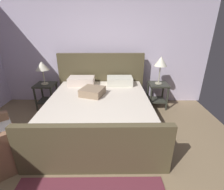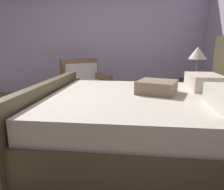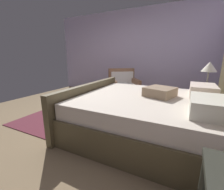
% 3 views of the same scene
% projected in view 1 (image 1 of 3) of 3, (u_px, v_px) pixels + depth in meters
% --- Properties ---
extents(ground_plane, '(5.00, 5.23, 0.02)m').
position_uv_depth(ground_plane, '(91.00, 189.00, 2.00)').
color(ground_plane, '#867052').
extents(wall_back, '(5.12, 0.12, 2.63)m').
position_uv_depth(wall_back, '(103.00, 50.00, 3.95)').
color(wall_back, silver).
rests_on(wall_back, ground).
extents(bed, '(2.06, 2.30, 1.27)m').
position_uv_depth(bed, '(99.00, 110.00, 3.14)').
color(bed, brown).
rests_on(bed, ground).
extents(nightstand_right, '(0.44, 0.44, 0.60)m').
position_uv_depth(nightstand_right, '(157.00, 91.00, 3.89)').
color(nightstand_right, '#303229').
rests_on(nightstand_right, ground).
extents(table_lamp_right, '(0.29, 0.29, 0.63)m').
position_uv_depth(table_lamp_right, '(161.00, 62.00, 3.62)').
color(table_lamp_right, '#B7B293').
rests_on(table_lamp_right, nightstand_right).
extents(nightstand_left, '(0.44, 0.44, 0.60)m').
position_uv_depth(nightstand_left, '(46.00, 92.00, 3.87)').
color(nightstand_left, '#303229').
rests_on(nightstand_left, ground).
extents(table_lamp_left, '(0.29, 0.29, 0.53)m').
position_uv_depth(table_lamp_left, '(42.00, 66.00, 3.63)').
color(table_lamp_left, '#B7B293').
rests_on(table_lamp_left, nightstand_left).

